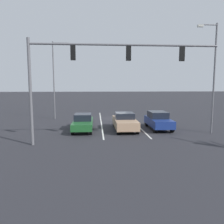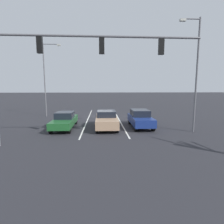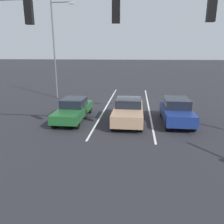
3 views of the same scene
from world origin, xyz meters
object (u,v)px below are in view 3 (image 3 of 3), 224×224
at_px(car_darkgreen_rightlane_front, 74,109).
at_px(street_lamp_right_shoulder, 56,45).
at_px(traffic_signal_gantry, 60,31).
at_px(car_tan_midlane_front, 128,111).
at_px(car_navy_leftlane_front, 176,111).

relative_size(car_darkgreen_rightlane_front, street_lamp_right_shoulder, 0.53).
height_order(car_darkgreen_rightlane_front, traffic_signal_gantry, traffic_signal_gantry).
xyz_separation_m(traffic_signal_gantry, street_lamp_right_shoulder, (4.56, -11.71, -0.16)).
height_order(car_tan_midlane_front, car_navy_leftlane_front, car_navy_leftlane_front).
relative_size(car_tan_midlane_front, car_navy_leftlane_front, 1.10).
bearing_deg(street_lamp_right_shoulder, traffic_signal_gantry, 111.29).
height_order(car_navy_leftlane_front, traffic_signal_gantry, traffic_signal_gantry).
bearing_deg(car_navy_leftlane_front, traffic_signal_gantry, 39.04).
height_order(car_tan_midlane_front, traffic_signal_gantry, traffic_signal_gantry).
bearing_deg(car_navy_leftlane_front, street_lamp_right_shoulder, -33.67).
bearing_deg(traffic_signal_gantry, car_navy_leftlane_front, -140.96).
bearing_deg(car_navy_leftlane_front, car_darkgreen_rightlane_front, 0.47).
xyz_separation_m(car_tan_midlane_front, traffic_signal_gantry, (2.74, 4.59, 4.60)).
xyz_separation_m(car_darkgreen_rightlane_front, traffic_signal_gantry, (-1.02, 4.71, 4.63)).
height_order(traffic_signal_gantry, street_lamp_right_shoulder, street_lamp_right_shoulder).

